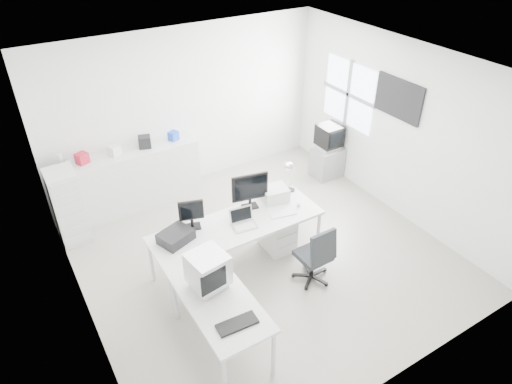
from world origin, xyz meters
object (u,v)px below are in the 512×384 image
inkjet_printer (176,236)px  crt_monitor (208,270)px  main_desk (238,245)px  office_chair (313,253)px  crt_tv (329,138)px  lcd_monitor_large (250,191)px  sideboard (138,177)px  filing_cabinet (68,206)px  lcd_monitor_small (191,215)px  laptop (244,220)px  laser_printer (275,194)px  tv_cabinet (327,162)px  drawer_pedestal (277,231)px  side_desk (221,323)px

inkjet_printer → crt_monitor: bearing=-109.7°
main_desk → office_chair: office_chair is taller
main_desk → crt_monitor: crt_monitor is taller
main_desk → crt_tv: size_ratio=4.80×
crt_tv → inkjet_printer: bearing=-161.0°
lcd_monitor_large → sideboard: 2.29m
filing_cabinet → sideboard: bearing=17.6°
lcd_monitor_small → sideboard: (-0.09, 2.01, -0.44)m
laptop → crt_monitor: bearing=-132.9°
lcd_monitor_large → laser_printer: (0.40, -0.03, -0.17)m
crt_tv → filing_cabinet: (-4.50, 0.57, -0.20)m
laser_printer → filing_cabinet: filing_cabinet is taller
sideboard → filing_cabinet: 1.27m
lcd_monitor_small → tv_cabinet: (3.20, 1.05, -0.67)m
crt_monitor → filing_cabinet: crt_monitor is taller
office_chair → crt_tv: (1.91, 2.06, 0.33)m
drawer_pedestal → tv_cabinet: 2.32m
main_desk → filing_cabinet: size_ratio=2.01×
filing_cabinet → side_desk: bearing=-71.4°
crt_monitor → sideboard: size_ratio=0.25×
drawer_pedestal → crt_tv: 2.37m
side_desk → crt_monitor: (0.00, 0.25, 0.63)m
laser_printer → inkjet_printer: bearing=-166.0°
drawer_pedestal → tv_cabinet: drawer_pedestal is taller
main_desk → lcd_monitor_large: bearing=35.5°
laser_printer → crt_monitor: bearing=-136.5°
side_desk → lcd_monitor_large: size_ratio=2.57×
lcd_monitor_small → sideboard: 2.06m
lcd_monitor_large → tv_cabinet: bearing=36.2°
main_desk → tv_cabinet: main_desk is taller
tv_cabinet → crt_tv: size_ratio=1.15×
crt_monitor → tv_cabinet: (3.50, 2.15, -0.72)m
tv_cabinet → laser_printer: bearing=-150.3°
drawer_pedestal → filing_cabinet: 3.15m
sideboard → laser_printer: bearing=-55.6°
crt_monitor → sideboard: (0.21, 3.11, -0.49)m
lcd_monitor_large → laser_printer: lcd_monitor_large is taller
main_desk → lcd_monitor_small: lcd_monitor_small is taller
side_desk → drawer_pedestal: (1.55, 1.15, -0.08)m
lcd_monitor_small → laptop: 0.70m
lcd_monitor_small → filing_cabinet: (-1.30, 1.62, -0.36)m
side_desk → lcd_monitor_small: size_ratio=3.36×
drawer_pedestal → inkjet_printer: inkjet_printer is taller
laser_printer → lcd_monitor_small: bearing=-171.6°
lcd_monitor_large → laptop: size_ratio=1.52×
laptop → crt_tv: (2.60, 1.40, -0.07)m
drawer_pedestal → lcd_monitor_large: (-0.35, 0.20, 0.72)m
inkjet_printer → laser_printer: size_ratio=1.14×
crt_monitor → drawer_pedestal: bearing=21.6°
laptop → office_chair: size_ratio=0.39×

